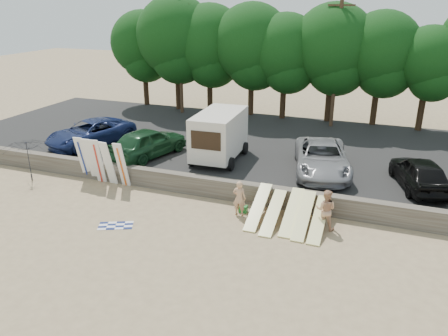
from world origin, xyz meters
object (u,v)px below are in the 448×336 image
at_px(box_trailer, 219,134).
at_px(car_2, 322,158).
at_px(car_0, 91,133).
at_px(car_3, 420,173).
at_px(car_1, 148,142).
at_px(beachgoer_b, 326,210).
at_px(cooler, 243,209).
at_px(beach_umbrella, 29,161).
at_px(beachgoer_a, 239,198).

distance_m(box_trailer, car_2, 5.85).
relative_size(car_0, car_3, 1.23).
bearing_deg(car_2, car_3, -18.17).
bearing_deg(box_trailer, car_1, -169.54).
xyz_separation_m(box_trailer, beachgoer_b, (6.74, -4.84, -1.35)).
distance_m(box_trailer, cooler, 5.83).
height_order(box_trailer, car_1, box_trailer).
bearing_deg(beachgoer_b, box_trailer, -35.03).
xyz_separation_m(car_0, car_2, (14.39, 0.30, 0.02)).
bearing_deg(box_trailer, car_3, -4.50).
xyz_separation_m(car_0, beach_umbrella, (-0.56, -4.77, -0.32)).
bearing_deg(car_3, box_trailer, -18.58).
relative_size(car_1, car_3, 1.10).
height_order(cooler, beach_umbrella, beach_umbrella).
distance_m(car_3, cooler, 8.78).
bearing_deg(car_2, box_trailer, 167.52).
xyz_separation_m(cooler, beach_umbrella, (-12.10, -0.46, 1.01)).
xyz_separation_m(box_trailer, beachgoer_a, (2.87, -4.92, -1.41)).
relative_size(car_2, beachgoer_a, 3.45).
bearing_deg(car_3, beachgoer_a, 13.97).
bearing_deg(beachgoer_b, beachgoer_a, 1.77).
distance_m(car_0, car_1, 4.55).
distance_m(car_1, car_3, 14.67).
distance_m(box_trailer, car_3, 10.60).
bearing_deg(car_1, box_trailer, -151.70).
bearing_deg(car_0, car_1, 11.70).
bearing_deg(cooler, box_trailer, 121.56).
bearing_deg(beach_umbrella, car_3, 13.20).
distance_m(car_1, beachgoer_b, 11.55).
height_order(box_trailer, cooler, box_trailer).
bearing_deg(car_3, car_1, -14.34).
height_order(car_1, car_2, car_1).
distance_m(box_trailer, car_1, 4.26).
bearing_deg(beachgoer_b, beach_umbrella, 1.31).
xyz_separation_m(car_1, beach_umbrella, (-5.06, -4.10, -0.40)).
distance_m(beachgoer_a, cooler, 0.78).
distance_m(car_1, car_2, 9.95).
bearing_deg(box_trailer, beachgoer_a, -62.06).
bearing_deg(beachgoer_a, beach_umbrella, 0.72).
distance_m(box_trailer, beachgoer_a, 5.86).
bearing_deg(beachgoer_a, box_trailer, -59.59).
height_order(box_trailer, beachgoer_a, box_trailer).
height_order(car_0, cooler, car_0).
bearing_deg(cooler, car_2, 56.96).
bearing_deg(car_3, beach_umbrella, -3.18).
xyz_separation_m(car_0, beachgoer_b, (15.34, -4.58, -0.58)).
relative_size(car_3, beach_umbrella, 1.78).
distance_m(car_3, beachgoer_a, 8.95).
distance_m(car_1, cooler, 8.05).
bearing_deg(beach_umbrella, box_trailer, 28.79).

